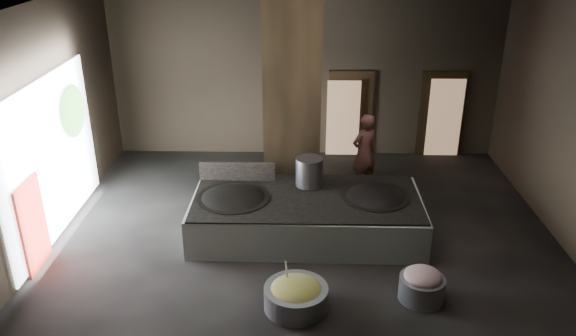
{
  "coord_description": "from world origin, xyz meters",
  "views": [
    {
      "loc": [
        -0.15,
        -9.72,
        5.84
      ],
      "look_at": [
        -0.36,
        0.61,
        1.25
      ],
      "focal_mm": 35.0,
      "sensor_mm": 36.0,
      "label": 1
    }
  ],
  "objects_px": {
    "wok_left": "(233,201)",
    "stock_pot": "(309,172)",
    "meat_basin": "(421,288)",
    "hearth_platform": "(306,216)",
    "cook": "(364,153)",
    "veg_basin": "(296,298)",
    "wok_right": "(375,200)"
  },
  "relations": [
    {
      "from": "stock_pot",
      "to": "veg_basin",
      "type": "height_order",
      "value": "stock_pot"
    },
    {
      "from": "meat_basin",
      "to": "cook",
      "type": "bearing_deg",
      "value": 97.64
    },
    {
      "from": "hearth_platform",
      "to": "wok_left",
      "type": "height_order",
      "value": "wok_left"
    },
    {
      "from": "stock_pot",
      "to": "veg_basin",
      "type": "distance_m",
      "value": 3.09
    },
    {
      "from": "stock_pot",
      "to": "meat_basin",
      "type": "height_order",
      "value": "stock_pot"
    },
    {
      "from": "hearth_platform",
      "to": "wok_left",
      "type": "xyz_separation_m",
      "value": [
        -1.45,
        -0.05,
        0.36
      ]
    },
    {
      "from": "stock_pot",
      "to": "cook",
      "type": "xyz_separation_m",
      "value": [
        1.29,
        1.54,
        -0.2
      ]
    },
    {
      "from": "stock_pot",
      "to": "veg_basin",
      "type": "xyz_separation_m",
      "value": [
        -0.24,
        -2.93,
        -0.94
      ]
    },
    {
      "from": "cook",
      "to": "veg_basin",
      "type": "bearing_deg",
      "value": 39.13
    },
    {
      "from": "hearth_platform",
      "to": "meat_basin",
      "type": "xyz_separation_m",
      "value": [
        1.91,
        -2.1,
        -0.19
      ]
    },
    {
      "from": "wok_left",
      "to": "veg_basin",
      "type": "xyz_separation_m",
      "value": [
        1.26,
        -2.33,
        -0.56
      ]
    },
    {
      "from": "meat_basin",
      "to": "wok_right",
      "type": "bearing_deg",
      "value": 104.45
    },
    {
      "from": "wok_left",
      "to": "wok_right",
      "type": "xyz_separation_m",
      "value": [
        2.8,
        0.1,
        0.0
      ]
    },
    {
      "from": "wok_left",
      "to": "stock_pot",
      "type": "bearing_deg",
      "value": 21.8
    },
    {
      "from": "wok_left",
      "to": "stock_pot",
      "type": "relative_size",
      "value": 2.42
    },
    {
      "from": "hearth_platform",
      "to": "meat_basin",
      "type": "bearing_deg",
      "value": -46.96
    },
    {
      "from": "wok_left",
      "to": "cook",
      "type": "xyz_separation_m",
      "value": [
        2.79,
        2.14,
        0.18
      ]
    },
    {
      "from": "hearth_platform",
      "to": "wok_right",
      "type": "xyz_separation_m",
      "value": [
        1.35,
        0.05,
        0.36
      ]
    },
    {
      "from": "hearth_platform",
      "to": "cook",
      "type": "bearing_deg",
      "value": 58.13
    },
    {
      "from": "stock_pot",
      "to": "meat_basin",
      "type": "relative_size",
      "value": 0.78
    },
    {
      "from": "wok_right",
      "to": "meat_basin",
      "type": "xyz_separation_m",
      "value": [
        0.56,
        -2.15,
        -0.54
      ]
    },
    {
      "from": "stock_pot",
      "to": "meat_basin",
      "type": "xyz_separation_m",
      "value": [
        1.86,
        -2.65,
        -0.92
      ]
    },
    {
      "from": "hearth_platform",
      "to": "stock_pot",
      "type": "bearing_deg",
      "value": 85.68
    },
    {
      "from": "wok_left",
      "to": "cook",
      "type": "distance_m",
      "value": 3.52
    },
    {
      "from": "cook",
      "to": "meat_basin",
      "type": "relative_size",
      "value": 2.44
    },
    {
      "from": "hearth_platform",
      "to": "stock_pot",
      "type": "xyz_separation_m",
      "value": [
        0.05,
        0.55,
        0.74
      ]
    },
    {
      "from": "wok_right",
      "to": "meat_basin",
      "type": "distance_m",
      "value": 2.29
    },
    {
      "from": "wok_right",
      "to": "cook",
      "type": "bearing_deg",
      "value": 90.19
    },
    {
      "from": "hearth_platform",
      "to": "stock_pot",
      "type": "distance_m",
      "value": 0.92
    },
    {
      "from": "wok_left",
      "to": "meat_basin",
      "type": "xyz_separation_m",
      "value": [
        3.36,
        -2.05,
        -0.54
      ]
    },
    {
      "from": "wok_left",
      "to": "wok_right",
      "type": "bearing_deg",
      "value": 2.05
    },
    {
      "from": "wok_right",
      "to": "stock_pot",
      "type": "height_order",
      "value": "stock_pot"
    }
  ]
}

